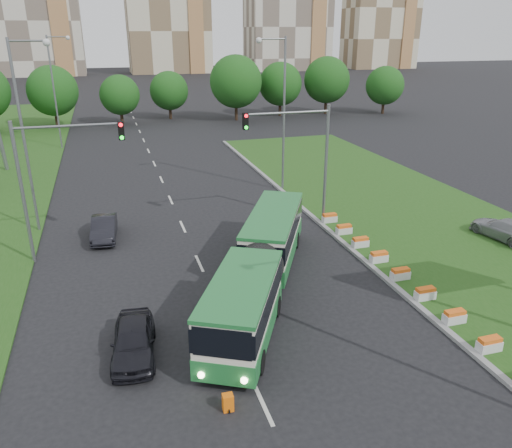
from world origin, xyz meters
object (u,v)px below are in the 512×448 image
object	(u,v)px
shopping_trolley	(228,403)
pedestrian	(245,367)
traffic_mast_median	(304,147)
car_left_near	(133,340)
car_left_far	(104,228)
traffic_mast_left	(51,169)
car_median	(505,229)
articulated_bus	(254,264)

from	to	relation	value
shopping_trolley	pedestrian	bearing A→B (deg)	51.18
traffic_mast_median	car_left_near	xyz separation A→B (m)	(-11.91, -11.74, -4.64)
car_left_far	shopping_trolley	distance (m)	17.73
traffic_mast_left	car_median	xyz separation A→B (m)	(26.29, -5.28, -4.55)
traffic_mast_median	pedestrian	world-z (taller)	traffic_mast_median
traffic_mast_median	car_left_far	xyz separation A→B (m)	(-12.84, 1.42, -4.66)
pedestrian	car_left_near	bearing A→B (deg)	68.17
traffic_mast_left	car_median	size ratio (longest dim) A/B	1.79
traffic_mast_median	shopping_trolley	distance (m)	18.96
shopping_trolley	traffic_mast_median	bearing A→B (deg)	61.49
shopping_trolley	car_median	bearing A→B (deg)	26.60
articulated_bus	car_left_near	xyz separation A→B (m)	(-6.17, -3.68, -0.85)
pedestrian	articulated_bus	bearing A→B (deg)	-2.31
articulated_bus	car_left_near	bearing A→B (deg)	-121.58
traffic_mast_left	car_left_near	distance (m)	12.14
car_left_near	car_median	xyz separation A→B (m)	(23.04, 5.46, 0.09)
car_left_near	shopping_trolley	world-z (taller)	car_left_near
car_median	articulated_bus	bearing A→B (deg)	-2.90
traffic_mast_median	traffic_mast_left	distance (m)	15.19
traffic_mast_median	pedestrian	bearing A→B (deg)	-118.74
traffic_mast_left	car_left_near	xyz separation A→B (m)	(3.25, -10.74, -4.64)
car_left_near	pedestrian	size ratio (longest dim) A/B	2.67
traffic_mast_median	pedestrian	xyz separation A→B (m)	(-8.12, -14.80, -4.56)
car_median	pedestrian	bearing A→B (deg)	14.96
traffic_mast_left	articulated_bus	bearing A→B (deg)	-36.84
traffic_mast_median	car_median	distance (m)	13.56
car_median	shopping_trolley	bearing A→B (deg)	16.57
traffic_mast_left	car_left_far	distance (m)	5.74
car_left_far	car_median	world-z (taller)	car_median
traffic_mast_left	car_left_far	xyz separation A→B (m)	(2.32, 2.42, -4.66)
traffic_mast_left	shopping_trolley	world-z (taller)	traffic_mast_left
car_median	car_left_far	bearing A→B (deg)	-26.73
car_left_near	traffic_mast_left	bearing A→B (deg)	112.90
traffic_mast_left	car_left_far	size ratio (longest dim) A/B	1.92
traffic_mast_left	traffic_mast_median	bearing A→B (deg)	3.77
articulated_bus	pedestrian	size ratio (longest dim) A/B	9.87
traffic_mast_median	shopping_trolley	xyz separation A→B (m)	(-9.03, -15.89, -5.04)
car_left_near	car_left_far	size ratio (longest dim) A/B	1.01
articulated_bus	car_median	bearing A→B (deg)	33.68
traffic_mast_median	car_median	xyz separation A→B (m)	(11.13, -6.28, -4.55)
car_left_near	shopping_trolley	xyz separation A→B (m)	(2.88, -4.16, -0.40)
articulated_bus	car_median	world-z (taller)	articulated_bus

